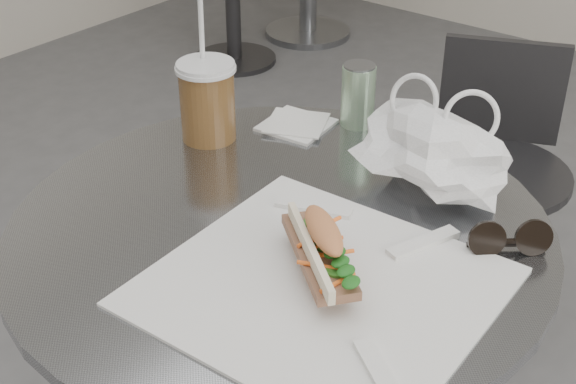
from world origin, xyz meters
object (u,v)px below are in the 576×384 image
Objects in this scene: sunglasses at (509,240)px; drink_can at (358,95)px; cafe_table at (280,369)px; banh_mi at (321,250)px; iced_coffee at (207,99)px; chair_far at (485,210)px.

drink_can is at bearing 111.06° from sunglasses.
cafe_table is 0.43m from sunglasses.
iced_coffee reaches higher than banh_mi.
banh_mi is 0.41m from iced_coffee.
cafe_table reaches higher than chair_far.
drink_can is (0.17, 0.19, -0.01)m from iced_coffee.
banh_mi is at bearing -27.48° from cafe_table.
cafe_table is 1.10× the size of chair_far.
cafe_table is 0.45m from iced_coffee.
sunglasses is (0.53, 0.00, -0.05)m from iced_coffee.
iced_coffee is at bearing -168.95° from banh_mi.
banh_mi is 2.08× the size of drink_can.
cafe_table is at bearing -74.54° from drink_can.
chair_far is at bearing 93.44° from cafe_table.
banh_mi is at bearing -27.23° from iced_coffee.
chair_far is (-0.05, 0.85, -0.15)m from cafe_table.
banh_mi is 0.25m from sunglasses.
sunglasses reaches higher than chair_far.
iced_coffee reaches higher than sunglasses.
cafe_table is 7.00× the size of drink_can.
chair_far is 2.44× the size of iced_coffee.
sunglasses is (0.16, 0.19, -0.02)m from banh_mi.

